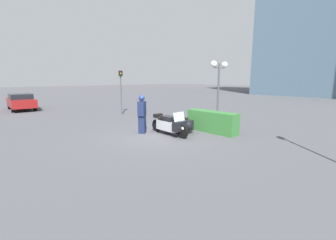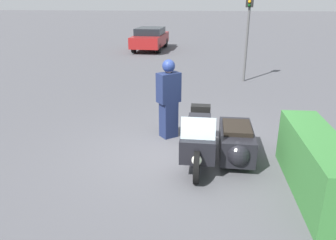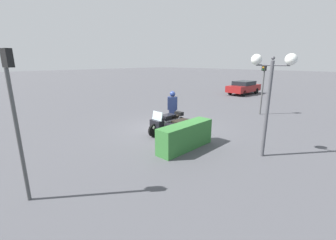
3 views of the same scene
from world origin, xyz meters
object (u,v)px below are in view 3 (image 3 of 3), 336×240
traffic_light_far (263,82)px  hedge_bush_curbside (185,136)px  traffic_light_near (15,107)px  parked_car_background (244,87)px  police_motorcycle (173,125)px  twin_lamp_post (271,76)px  officer_rider (172,107)px

traffic_light_far → hedge_bush_curbside: bearing=16.7°
traffic_light_near → traffic_light_far: 13.25m
hedge_bush_curbside → parked_car_background: parked_car_background is taller
police_motorcycle → hedge_bush_curbside: size_ratio=0.92×
police_motorcycle → twin_lamp_post: bearing=97.3°
twin_lamp_post → hedge_bush_curbside: bearing=-60.5°
officer_rider → parked_car_background: size_ratio=0.43×
hedge_bush_curbside → parked_car_background: 16.61m
hedge_bush_curbside → traffic_light_near: traffic_light_near is taller
twin_lamp_post → traffic_light_far: size_ratio=1.14×
traffic_light_far → traffic_light_near: bearing=13.1°
hedge_bush_curbside → police_motorcycle: bearing=-122.4°
officer_rider → twin_lamp_post: (0.72, 5.16, 1.91)m
officer_rider → twin_lamp_post: 5.55m
traffic_light_far → parked_car_background: (-7.85, -4.95, -1.38)m
officer_rider → hedge_bush_curbside: 3.45m
police_motorcycle → twin_lamp_post: (-0.43, 4.05, 2.42)m
officer_rider → parked_car_background: officer_rider is taller
traffic_light_far → parked_car_background: 9.38m
traffic_light_near → traffic_light_far: bearing=-13.9°
officer_rider → traffic_light_far: size_ratio=0.58×
police_motorcycle → hedge_bush_curbside: 1.84m
police_motorcycle → traffic_light_far: (-6.93, 1.28, 1.65)m
traffic_light_far → parked_car_background: traffic_light_far is taller
officer_rider → traffic_light_near: traffic_light_near is taller
traffic_light_near → parked_car_background: 21.64m
traffic_light_near → parked_car_background: (-21.09, -4.57, -1.65)m
twin_lamp_post → traffic_light_far: (-6.51, -2.76, -0.77)m
twin_lamp_post → traffic_light_far: twin_lamp_post is taller
twin_lamp_post → police_motorcycle: bearing=-84.0°
twin_lamp_post → parked_car_background: size_ratio=0.84×
officer_rider → twin_lamp_post: bearing=-136.3°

